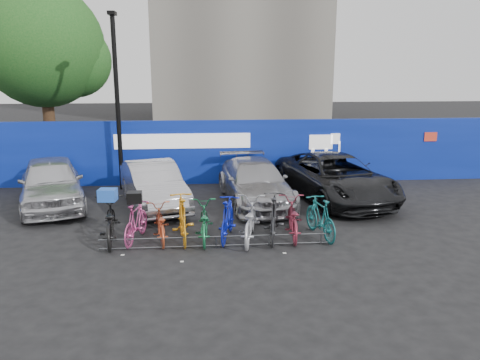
{
  "coord_description": "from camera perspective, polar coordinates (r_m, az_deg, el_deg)",
  "views": [
    {
      "loc": [
        -0.3,
        -11.32,
        4.24
      ],
      "look_at": [
        0.8,
        2.0,
        1.06
      ],
      "focal_mm": 35.0,
      "sensor_mm": 36.0,
      "label": 1
    }
  ],
  "objects": [
    {
      "name": "bike_3",
      "position": [
        11.89,
        -7.04,
        -4.62
      ],
      "size": [
        0.75,
        2.01,
        1.18
      ],
      "primitive_type": "imported",
      "rotation": [
        0.0,
        0.0,
        3.24
      ],
      "color": "orange",
      "rests_on": "ground"
    },
    {
      "name": "tree",
      "position": [
        22.35,
        -22.31,
        14.55
      ],
      "size": [
        5.4,
        5.2,
        7.8
      ],
      "color": "#382314",
      "rests_on": "ground"
    },
    {
      "name": "car_2",
      "position": [
        15.1,
        1.84,
        -0.27
      ],
      "size": [
        2.4,
        4.87,
        1.36
      ],
      "primitive_type": "imported",
      "rotation": [
        0.0,
        0.0,
        0.11
      ],
      "color": "#9C9BA0",
      "rests_on": "ground"
    },
    {
      "name": "bike_5",
      "position": [
        11.9,
        -1.54,
        -4.75
      ],
      "size": [
        0.88,
        1.87,
        1.08
      ],
      "primitive_type": "imported",
      "rotation": [
        0.0,
        0.0,
        2.92
      ],
      "color": "#0D1BB3",
      "rests_on": "ground"
    },
    {
      "name": "bike_8",
      "position": [
        12.13,
        6.41,
        -4.67
      ],
      "size": [
        0.86,
        1.97,
        1.0
      ],
      "primitive_type": "imported",
      "rotation": [
        0.0,
        0.0,
        3.04
      ],
      "color": "maroon",
      "rests_on": "ground"
    },
    {
      "name": "bike_0",
      "position": [
        12.15,
        -15.63,
        -4.89
      ],
      "size": [
        1.0,
        2.12,
        1.07
      ],
      "primitive_type": "imported",
      "rotation": [
        0.0,
        0.0,
        3.29
      ],
      "color": "black",
      "rests_on": "ground"
    },
    {
      "name": "ground",
      "position": [
        12.09,
        -3.02,
        -7.17
      ],
      "size": [
        100.0,
        100.0,
        0.0
      ],
      "primitive_type": "plane",
      "color": "black",
      "rests_on": "ground"
    },
    {
      "name": "bike_4",
      "position": [
        11.87,
        -4.47,
        -5.13
      ],
      "size": [
        0.65,
        1.84,
        0.96
      ],
      "primitive_type": "imported",
      "rotation": [
        0.0,
        0.0,
        3.14
      ],
      "color": "#196E3F",
      "rests_on": "ground"
    },
    {
      "name": "car_1",
      "position": [
        14.9,
        -10.51,
        -0.61
      ],
      "size": [
        2.66,
        4.48,
        1.39
      ],
      "primitive_type": "imported",
      "rotation": [
        0.0,
        0.0,
        0.3
      ],
      "color": "#A2A1A6",
      "rests_on": "ground"
    },
    {
      "name": "bike_1",
      "position": [
        12.06,
        -12.57,
        -5.0
      ],
      "size": [
        0.8,
        1.75,
        1.01
      ],
      "primitive_type": "imported",
      "rotation": [
        0.0,
        0.0,
        2.94
      ],
      "color": "#C04083",
      "rests_on": "ground"
    },
    {
      "name": "bike_6",
      "position": [
        11.8,
        1.16,
        -4.95
      ],
      "size": [
        1.09,
        2.12,
        1.06
      ],
      "primitive_type": "imported",
      "rotation": [
        0.0,
        0.0,
        2.95
      ],
      "color": "#AFB0B7",
      "rests_on": "ground"
    },
    {
      "name": "cargo_topcase",
      "position": [
        11.88,
        -12.72,
        -2.06
      ],
      "size": [
        0.39,
        0.35,
        0.27
      ],
      "primitive_type": "cube",
      "rotation": [
        0.0,
        0.0,
        0.07
      ],
      "color": "black",
      "rests_on": "bike_1"
    },
    {
      "name": "car_0",
      "position": [
        15.81,
        -22.01,
        -0.28
      ],
      "size": [
        3.13,
        4.89,
        1.55
      ],
      "primitive_type": "imported",
      "rotation": [
        0.0,
        0.0,
        0.31
      ],
      "color": "#BCBCC1",
      "rests_on": "ground"
    },
    {
      "name": "cargo_crate",
      "position": [
        11.96,
        -15.84,
        -1.76
      ],
      "size": [
        0.46,
        0.37,
        0.3
      ],
      "primitive_type": "cube",
      "rotation": [
        0.0,
        0.0,
        -0.12
      ],
      "color": "blue",
      "rests_on": "bike_0"
    },
    {
      "name": "lamppost",
      "position": [
        17.0,
        -14.75,
        9.68
      ],
      "size": [
        0.25,
        0.5,
        6.11
      ],
      "color": "black",
      "rests_on": "ground"
    },
    {
      "name": "car_3",
      "position": [
        15.75,
        11.52,
        0.29
      ],
      "size": [
        3.53,
        5.78,
        1.5
      ],
      "primitive_type": "imported",
      "rotation": [
        0.0,
        0.0,
        0.2
      ],
      "color": "black",
      "rests_on": "ground"
    },
    {
      "name": "bike_9",
      "position": [
        12.21,
        9.77,
        -4.52
      ],
      "size": [
        0.81,
        1.83,
        1.06
      ],
      "primitive_type": "imported",
      "rotation": [
        0.0,
        0.0,
        3.33
      ],
      "color": "#17686B",
      "rests_on": "ground"
    },
    {
      "name": "bike_7",
      "position": [
        11.91,
        4.15,
        -4.51
      ],
      "size": [
        0.9,
        2.03,
        1.18
      ],
      "primitive_type": "imported",
      "rotation": [
        0.0,
        0.0,
        2.96
      ],
      "color": "#27282A",
      "rests_on": "ground"
    },
    {
      "name": "hoarding",
      "position": [
        17.59,
        -3.65,
        3.41
      ],
      "size": [
        22.0,
        0.18,
        2.4
      ],
      "color": "navy",
      "rests_on": "ground"
    },
    {
      "name": "bike_rack",
      "position": [
        11.47,
        -2.93,
        -7.46
      ],
      "size": [
        5.6,
        0.03,
        0.3
      ],
      "color": "#595B60",
      "rests_on": "ground"
    },
    {
      "name": "bike_2",
      "position": [
        11.98,
        -9.73,
        -5.27
      ],
      "size": [
        0.86,
        1.78,
        0.9
      ],
      "primitive_type": "imported",
      "rotation": [
        0.0,
        0.0,
        3.3
      ],
      "color": "#B44726",
      "rests_on": "ground"
    }
  ]
}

